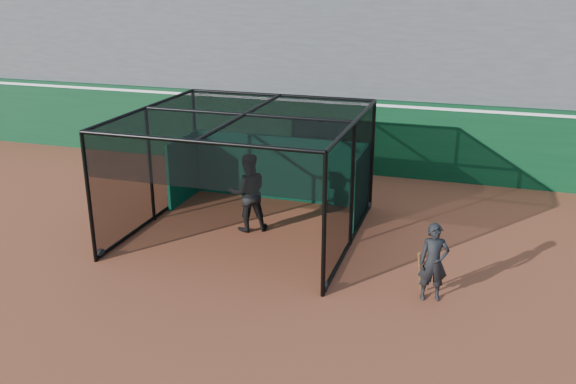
% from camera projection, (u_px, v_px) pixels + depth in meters
% --- Properties ---
extents(ground, '(120.00, 120.00, 0.00)m').
position_uv_depth(ground, '(248.00, 281.00, 13.12)').
color(ground, brown).
rests_on(ground, ground).
extents(outfield_wall, '(50.00, 0.50, 2.50)m').
position_uv_depth(outfield_wall, '(339.00, 133.00, 20.34)').
color(outfield_wall, '#093319').
rests_on(outfield_wall, ground).
extents(grandstand, '(50.00, 7.85, 8.95)m').
position_uv_depth(grandstand, '(364.00, 27.00, 22.68)').
color(grandstand, '#4C4C4F').
rests_on(grandstand, ground).
extents(batting_cage, '(5.49, 5.50, 3.06)m').
position_uv_depth(batting_cage, '(246.00, 175.00, 15.22)').
color(batting_cage, black).
rests_on(batting_cage, ground).
extents(batter, '(1.24, 1.16, 2.04)m').
position_uv_depth(batter, '(248.00, 192.00, 15.50)').
color(batter, black).
rests_on(batter, ground).
extents(on_deck_player, '(0.67, 0.53, 1.63)m').
position_uv_depth(on_deck_player, '(433.00, 262.00, 12.14)').
color(on_deck_player, black).
rests_on(on_deck_player, ground).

